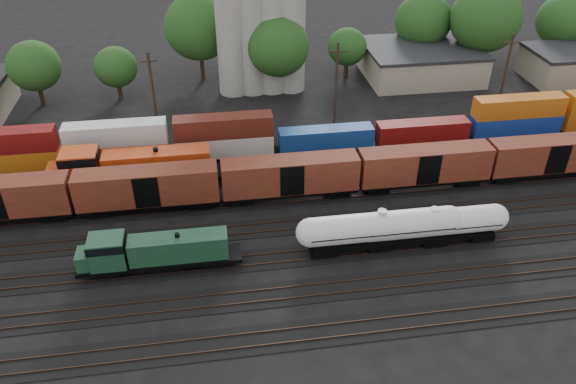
{
  "coord_description": "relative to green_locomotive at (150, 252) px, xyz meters",
  "views": [
    {
      "loc": [
        -4.83,
        -46.74,
        35.62
      ],
      "look_at": [
        2.48,
        2.0,
        3.0
      ],
      "focal_mm": 35.0,
      "sensor_mm": 36.0,
      "label": 1
    }
  ],
  "objects": [
    {
      "name": "tank_car_a",
      "position": [
        22.07,
        0.0,
        0.3
      ],
      "size": [
        16.74,
        3.0,
        4.39
      ],
      "color": "silver",
      "rests_on": "ground"
    },
    {
      "name": "green_locomotive",
      "position": [
        0.0,
        0.0,
        0.0
      ],
      "size": [
        15.19,
        2.68,
        4.02
      ],
      "color": "black",
      "rests_on": "ground"
    },
    {
      "name": "tracks",
      "position": [
        11.52,
        5.0,
        -2.27
      ],
      "size": [
        180.0,
        33.2,
        0.2
      ],
      "color": "black",
      "rests_on": "ground"
    },
    {
      "name": "tree_band",
      "position": [
        21.46,
        43.62,
        5.32
      ],
      "size": [
        162.31,
        22.23,
        14.49
      ],
      "color": "black",
      "rests_on": "ground"
    },
    {
      "name": "container_wall",
      "position": [
        23.87,
        20.0,
        0.34
      ],
      "size": [
        172.08,
        2.6,
        5.8
      ],
      "color": "black",
      "rests_on": "ground"
    },
    {
      "name": "orange_locomotive",
      "position": [
        -3.26,
        15.0,
        0.51
      ],
      "size": [
        19.96,
        3.33,
        4.99
      ],
      "color": "black",
      "rests_on": "ground"
    },
    {
      "name": "ground",
      "position": [
        11.52,
        5.0,
        -2.32
      ],
      "size": [
        600.0,
        600.0,
        0.0
      ],
      "primitive_type": "plane",
      "color": "black"
    },
    {
      "name": "boxcar_string",
      "position": [
        22.4,
        10.0,
        0.8
      ],
      "size": [
        184.4,
        2.9,
        4.2
      ],
      "color": "black",
      "rests_on": "ground"
    },
    {
      "name": "tank_car_b",
      "position": [
        27.38,
        -0.0,
        0.14
      ],
      "size": [
        15.64,
        2.8,
        4.1
      ],
      "color": "silver",
      "rests_on": "ground"
    },
    {
      "name": "utility_poles",
      "position": [
        11.52,
        27.0,
        3.89
      ],
      "size": [
        122.2,
        0.36,
        12.0
      ],
      "color": "black",
      "rests_on": "ground"
    },
    {
      "name": "grain_silo",
      "position": [
        14.81,
        41.0,
        8.94
      ],
      "size": [
        13.4,
        5.0,
        29.0
      ],
      "color": "#9E9C91",
      "rests_on": "ground"
    },
    {
      "name": "industrial_sheds",
      "position": [
        18.15,
        40.25,
        0.24
      ],
      "size": [
        119.38,
        17.26,
        5.1
      ],
      "color": "#9E937F",
      "rests_on": "ground"
    }
  ]
}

